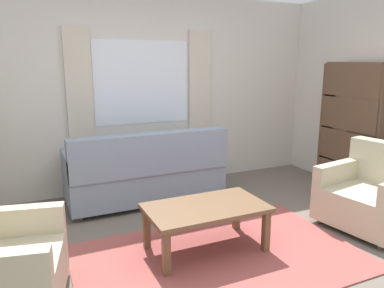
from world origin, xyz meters
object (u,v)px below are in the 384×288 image
(couch, at_px, (146,173))
(coffee_table, at_px, (206,212))
(bookshelf, at_px, (353,137))
(armchair_right, at_px, (372,194))

(couch, distance_m, coffee_table, 1.42)
(bookshelf, bearing_deg, armchair_right, 145.68)
(couch, height_order, armchair_right, couch)
(bookshelf, bearing_deg, couch, 71.28)
(coffee_table, relative_size, bookshelf, 0.64)
(armchair_right, distance_m, coffee_table, 1.85)
(coffee_table, distance_m, bookshelf, 2.49)
(armchair_right, bearing_deg, bookshelf, 136.44)
(couch, relative_size, bookshelf, 1.10)
(coffee_table, height_order, bookshelf, bookshelf)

